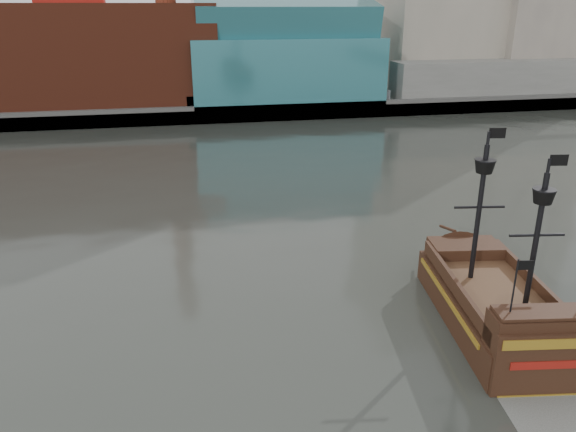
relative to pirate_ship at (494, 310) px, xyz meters
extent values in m
plane|color=#262924|center=(-8.41, -2.10, -1.05)|extent=(400.00, 400.00, 0.00)
cube|color=slate|center=(-8.41, 89.90, -0.05)|extent=(220.00, 60.00, 2.00)
cube|color=#4C4C49|center=(-8.41, 60.40, 0.25)|extent=(220.00, 1.00, 2.60)
cube|color=maroon|center=(-30.41, 69.90, 8.45)|extent=(42.00, 18.00, 15.00)
cube|color=teal|center=(1.59, 67.90, 5.95)|extent=(30.00, 16.00, 10.00)
cube|color=slate|center=(39.59, 63.90, 3.95)|extent=(40.00, 6.00, 6.00)
cube|color=teal|center=(1.59, 67.90, 13.95)|extent=(28.00, 14.94, 8.78)
cube|color=black|center=(0.04, 0.27, -0.46)|extent=(6.71, 12.55, 2.59)
cube|color=#4D311C|center=(0.04, 0.27, 0.99)|extent=(6.04, 11.30, 0.30)
cube|color=black|center=(0.76, 5.00, 1.34)|extent=(4.54, 2.99, 1.00)
cube|color=black|center=(-0.73, -4.84, 1.73)|extent=(4.91, 2.28, 1.79)
cube|color=black|center=(-0.87, -5.75, 0.14)|extent=(4.86, 0.98, 3.98)
cube|color=olive|center=(-0.89, -5.89, 1.73)|extent=(4.44, 0.75, 0.50)
cube|color=maroon|center=(-0.89, -5.89, 0.64)|extent=(3.46, 0.60, 0.40)
cylinder|color=black|center=(-0.52, 1.87, 5.02)|extent=(0.32, 0.32, 7.76)
cylinder|color=black|center=(0.66, -1.63, 4.72)|extent=(0.32, 0.32, 7.17)
cone|color=black|center=(-0.52, 1.87, 7.71)|extent=(1.25, 1.25, 0.70)
cone|color=black|center=(0.66, -1.63, 7.11)|extent=(1.25, 1.25, 0.70)
cube|color=black|center=(-0.08, 1.80, 9.50)|extent=(0.89, 0.16, 0.55)
cube|color=black|center=(1.10, -1.70, 8.90)|extent=(0.89, 0.16, 0.55)
cube|color=gray|center=(-1.12, -7.40, -1.05)|extent=(4.72, 4.18, 0.02)
camera|label=1|loc=(-16.59, -24.23, 15.79)|focal=35.00mm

